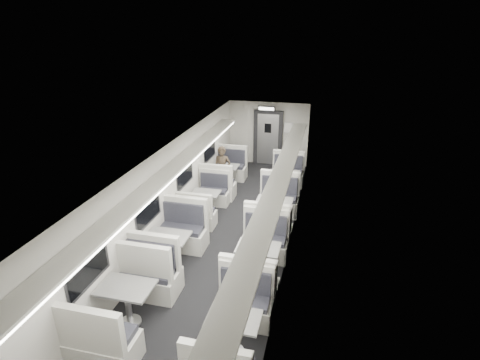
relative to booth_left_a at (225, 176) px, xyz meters
The scene contains 19 objects.
room 3.63m from the booth_left_a, 73.58° to the right, with size 3.24×12.24×2.64m.
booth_left_a is the anchor object (origin of this frame).
booth_left_b 1.96m from the booth_left_a, 90.00° to the right, with size 0.96×1.94×1.04m.
booth_left_c 4.59m from the booth_left_a, 90.00° to the right, with size 1.15×2.33×1.25m.
booth_left_d 6.35m from the booth_left_a, 90.00° to the right, with size 1.15×2.33×1.25m.
booth_right_a 2.00m from the booth_left_a, ahead, with size 1.06×2.16×1.15m.
booth_right_b 3.04m from the booth_left_a, 48.88° to the right, with size 1.13×2.29×1.22m.
booth_right_c 4.92m from the booth_left_a, 66.00° to the right, with size 1.08×2.19×1.17m.
booth_right_d 6.84m from the booth_left_a, 73.01° to the right, with size 1.03×2.09×1.12m.
passenger 0.56m from the booth_left_a, 84.11° to the right, with size 0.56×0.37×1.54m, color black.
window_a 1.08m from the booth_left_a, behind, with size 0.02×1.18×0.84m, color black.
window_b 2.44m from the booth_left_a, 102.55° to the right, with size 0.02×1.18×0.84m, color black.
window_c 4.52m from the booth_left_a, 96.34° to the right, with size 0.02×1.18×0.84m, color black.
window_d 6.68m from the booth_left_a, 94.23° to the right, with size 0.02×1.18×0.84m, color black.
luggage_rack_left 4.00m from the booth_left_a, 93.78° to the right, with size 0.46×10.40×0.09m.
luggage_rack_right 4.58m from the booth_left_a, 58.71° to the right, with size 0.46×10.40×0.09m.
vestibule_door 2.81m from the booth_left_a, 68.50° to the left, with size 1.10×0.13×2.10m.
exit_sign 2.96m from the booth_left_a, 64.01° to the left, with size 0.62×0.12×0.16m.
wall_notice 3.27m from the booth_left_a, 55.30° to the left, with size 0.32×0.02×0.40m, color silver.
Camera 1 is at (2.19, -7.64, 5.05)m, focal length 28.00 mm.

